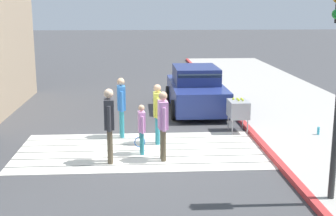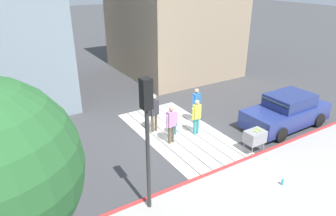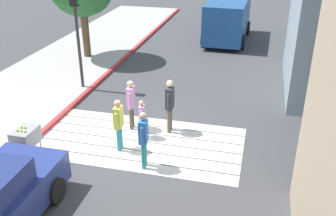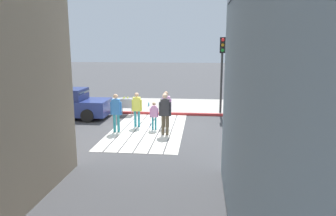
{
  "view_description": "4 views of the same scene",
  "coord_description": "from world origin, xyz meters",
  "px_view_note": "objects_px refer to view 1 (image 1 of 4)",
  "views": [
    {
      "loc": [
        0.0,
        11.42,
        3.71
      ],
      "look_at": [
        -0.67,
        0.46,
        1.24
      ],
      "focal_mm": 48.9,
      "sensor_mm": 36.0,
      "label": 1
    },
    {
      "loc": [
        -10.22,
        6.93,
        6.7
      ],
      "look_at": [
        0.7,
        0.18,
        1.02
      ],
      "focal_mm": 33.01,
      "sensor_mm": 36.0,
      "label": 2
    },
    {
      "loc": [
        3.4,
        -10.05,
        6.28
      ],
      "look_at": [
        0.63,
        1.08,
        0.75
      ],
      "focal_mm": 41.46,
      "sensor_mm": 36.0,
      "label": 3
    },
    {
      "loc": [
        13.46,
        2.37,
        3.75
      ],
      "look_at": [
        0.29,
        0.96,
        1.1
      ],
      "focal_mm": 32.9,
      "sensor_mm": 36.0,
      "label": 4
    }
  ],
  "objects_px": {
    "car_parked_near_curb": "(196,90)",
    "pedestrian_adult_trailing": "(122,103)",
    "water_bottle": "(318,131)",
    "pedestrian_child_with_racket": "(142,127)",
    "tennis_ball_cart": "(238,109)",
    "pedestrian_adult_side": "(158,110)",
    "pedestrian_teen_behind": "(163,121)",
    "pedestrian_adult_lead": "(110,120)"
  },
  "relations": [
    {
      "from": "car_parked_near_curb",
      "to": "pedestrian_adult_side",
      "type": "distance_m",
      "value": 4.34
    },
    {
      "from": "tennis_ball_cart",
      "to": "pedestrian_child_with_racket",
      "type": "xyz_separation_m",
      "value": [
        2.88,
        1.95,
        0.03
      ]
    },
    {
      "from": "pedestrian_adult_lead",
      "to": "pedestrian_teen_behind",
      "type": "relative_size",
      "value": 1.06
    },
    {
      "from": "car_parked_near_curb",
      "to": "water_bottle",
      "type": "xyz_separation_m",
      "value": [
        -3.04,
        3.83,
        -0.5
      ]
    },
    {
      "from": "pedestrian_adult_lead",
      "to": "pedestrian_adult_side",
      "type": "bearing_deg",
      "value": -129.12
    },
    {
      "from": "water_bottle",
      "to": "pedestrian_adult_lead",
      "type": "height_order",
      "value": "pedestrian_adult_lead"
    },
    {
      "from": "pedestrian_child_with_racket",
      "to": "car_parked_near_curb",
      "type": "bearing_deg",
      "value": -111.89
    },
    {
      "from": "car_parked_near_curb",
      "to": "pedestrian_teen_behind",
      "type": "distance_m",
      "value": 5.63
    },
    {
      "from": "car_parked_near_curb",
      "to": "pedestrian_adult_trailing",
      "type": "xyz_separation_m",
      "value": [
        2.54,
        3.33,
        0.27
      ]
    },
    {
      "from": "car_parked_near_curb",
      "to": "pedestrian_adult_trailing",
      "type": "distance_m",
      "value": 4.2
    },
    {
      "from": "car_parked_near_curb",
      "to": "pedestrian_teen_behind",
      "type": "bearing_deg",
      "value": 74.91
    },
    {
      "from": "car_parked_near_curb",
      "to": "water_bottle",
      "type": "relative_size",
      "value": 19.61
    },
    {
      "from": "pedestrian_adult_side",
      "to": "pedestrian_teen_behind",
      "type": "xyz_separation_m",
      "value": [
        -0.08,
        1.37,
        0.04
      ]
    },
    {
      "from": "tennis_ball_cart",
      "to": "pedestrian_adult_side",
      "type": "distance_m",
      "value": 2.69
    },
    {
      "from": "car_parked_near_curb",
      "to": "water_bottle",
      "type": "distance_m",
      "value": 4.91
    },
    {
      "from": "pedestrian_child_with_racket",
      "to": "pedestrian_adult_trailing",
      "type": "bearing_deg",
      "value": -70.62
    },
    {
      "from": "tennis_ball_cart",
      "to": "pedestrian_teen_behind",
      "type": "relative_size",
      "value": 0.59
    },
    {
      "from": "water_bottle",
      "to": "pedestrian_teen_behind",
      "type": "height_order",
      "value": "pedestrian_teen_behind"
    },
    {
      "from": "water_bottle",
      "to": "tennis_ball_cart",
      "type": "bearing_deg",
      "value": -21.88
    },
    {
      "from": "car_parked_near_curb",
      "to": "pedestrian_adult_side",
      "type": "bearing_deg",
      "value": 69.16
    },
    {
      "from": "car_parked_near_curb",
      "to": "pedestrian_adult_trailing",
      "type": "height_order",
      "value": "pedestrian_adult_trailing"
    },
    {
      "from": "car_parked_near_curb",
      "to": "pedestrian_adult_lead",
      "type": "bearing_deg",
      "value": 63.63
    },
    {
      "from": "water_bottle",
      "to": "pedestrian_adult_side",
      "type": "height_order",
      "value": "pedestrian_adult_side"
    },
    {
      "from": "car_parked_near_curb",
      "to": "pedestrian_teen_behind",
      "type": "xyz_separation_m",
      "value": [
        1.46,
        5.43,
        0.26
      ]
    },
    {
      "from": "pedestrian_adult_trailing",
      "to": "car_parked_near_curb",
      "type": "bearing_deg",
      "value": -127.3
    },
    {
      "from": "car_parked_near_curb",
      "to": "tennis_ball_cart",
      "type": "bearing_deg",
      "value": 106.86
    },
    {
      "from": "tennis_ball_cart",
      "to": "pedestrian_child_with_racket",
      "type": "distance_m",
      "value": 3.48
    },
    {
      "from": "pedestrian_adult_trailing",
      "to": "pedestrian_adult_side",
      "type": "xyz_separation_m",
      "value": [
        -1.0,
        0.72,
        -0.04
      ]
    },
    {
      "from": "car_parked_near_curb",
      "to": "pedestrian_child_with_racket",
      "type": "xyz_separation_m",
      "value": [
        1.98,
        4.93,
        -0.01
      ]
    },
    {
      "from": "pedestrian_adult_trailing",
      "to": "water_bottle",
      "type": "bearing_deg",
      "value": 174.92
    },
    {
      "from": "tennis_ball_cart",
      "to": "water_bottle",
      "type": "xyz_separation_m",
      "value": [
        -2.14,
        0.86,
        -0.47
      ]
    },
    {
      "from": "tennis_ball_cart",
      "to": "pedestrian_adult_trailing",
      "type": "bearing_deg",
      "value": 6.01
    },
    {
      "from": "tennis_ball_cart",
      "to": "pedestrian_child_with_racket",
      "type": "bearing_deg",
      "value": 34.17
    },
    {
      "from": "pedestrian_adult_trailing",
      "to": "pedestrian_teen_behind",
      "type": "distance_m",
      "value": 2.35
    },
    {
      "from": "tennis_ball_cart",
      "to": "pedestrian_teen_behind",
      "type": "distance_m",
      "value": 3.42
    },
    {
      "from": "pedestrian_adult_lead",
      "to": "pedestrian_adult_side",
      "type": "height_order",
      "value": "pedestrian_adult_lead"
    },
    {
      "from": "pedestrian_adult_lead",
      "to": "pedestrian_adult_side",
      "type": "xyz_separation_m",
      "value": [
        -1.2,
        -1.47,
        -0.09
      ]
    },
    {
      "from": "pedestrian_teen_behind",
      "to": "pedestrian_child_with_racket",
      "type": "distance_m",
      "value": 0.77
    },
    {
      "from": "pedestrian_adult_side",
      "to": "pedestrian_child_with_racket",
      "type": "height_order",
      "value": "pedestrian_adult_side"
    },
    {
      "from": "pedestrian_adult_side",
      "to": "pedestrian_teen_behind",
      "type": "bearing_deg",
      "value": 93.38
    },
    {
      "from": "pedestrian_adult_lead",
      "to": "pedestrian_teen_behind",
      "type": "bearing_deg",
      "value": -175.55
    },
    {
      "from": "car_parked_near_curb",
      "to": "pedestrian_teen_behind",
      "type": "relative_size",
      "value": 2.52
    }
  ]
}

